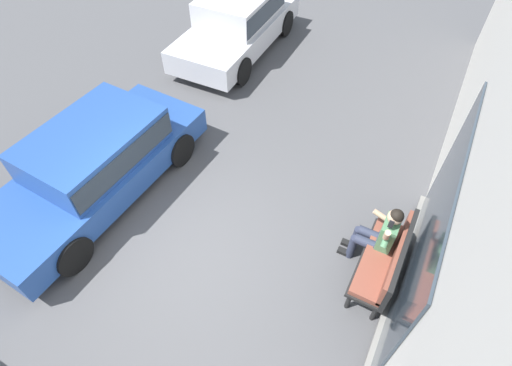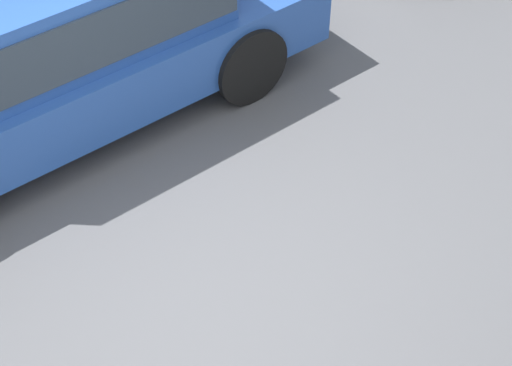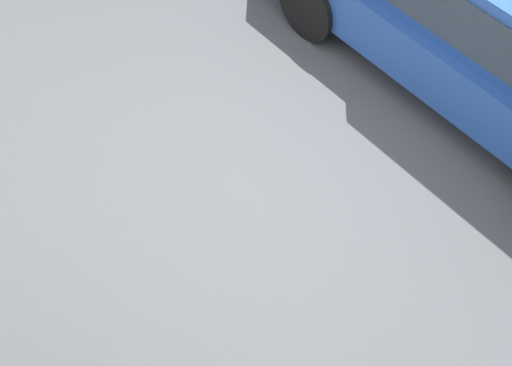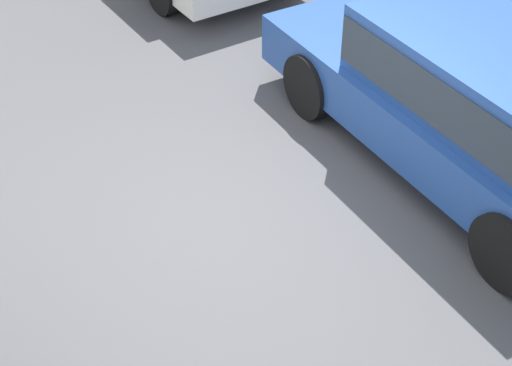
% 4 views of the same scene
% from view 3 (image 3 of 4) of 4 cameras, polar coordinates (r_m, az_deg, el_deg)
% --- Properties ---
extents(ground_plane, '(60.00, 60.00, 0.00)m').
position_cam_3_polar(ground_plane, '(6.03, 1.58, -0.12)').
color(ground_plane, '#4C4C4F').
extents(parked_car_mid, '(4.43, 1.96, 1.35)m').
position_cam_3_polar(parked_car_mid, '(6.63, 18.14, 11.86)').
color(parked_car_mid, '#23478E').
rests_on(parked_car_mid, ground_plane).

